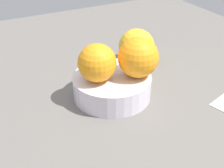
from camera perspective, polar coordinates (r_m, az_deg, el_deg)
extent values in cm
cube|color=#66605B|center=(60.44, 0.00, -2.96)|extent=(110.00, 110.00, 2.00)
cylinder|color=silver|center=(59.66, 0.00, -1.86)|extent=(9.42, 9.42, 0.80)
cylinder|color=silver|center=(58.68, 0.00, -0.37)|extent=(15.19, 15.19, 4.44)
sphere|color=orange|center=(56.18, 4.97, 5.03)|extent=(7.67, 7.67, 7.67)
sphere|color=orange|center=(55.00, -3.02, 4.19)|extent=(7.13, 7.13, 7.13)
sphere|color=yellow|center=(70.49, 4.66, 7.05)|extent=(8.33, 8.33, 8.33)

